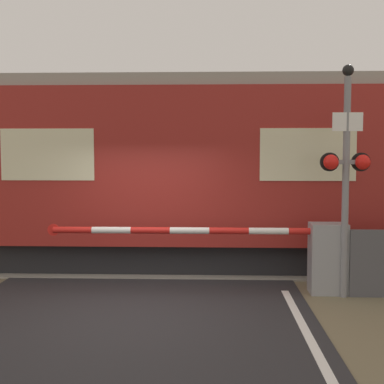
% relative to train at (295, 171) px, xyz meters
% --- Properties ---
extents(ground_plane, '(80.00, 80.00, 0.00)m').
position_rel_train_xyz_m(ground_plane, '(-2.86, -3.34, -1.94)').
color(ground_plane, '#6B6047').
extents(track_bed, '(36.00, 3.20, 0.13)m').
position_rel_train_xyz_m(track_bed, '(-2.86, 0.00, -1.92)').
color(track_bed, gray).
rests_on(track_bed, ground_plane).
extents(train, '(17.20, 3.06, 3.79)m').
position_rel_train_xyz_m(train, '(0.00, 0.00, 0.00)').
color(train, black).
rests_on(train, ground_plane).
extents(crossing_barrier, '(5.00, 0.44, 1.17)m').
position_rel_train_xyz_m(crossing_barrier, '(-0.15, -2.37, -1.28)').
color(crossing_barrier, gray).
rests_on(crossing_barrier, ground_plane).
extents(signal_post, '(0.80, 0.26, 3.72)m').
position_rel_train_xyz_m(signal_post, '(0.41, -2.61, 0.16)').
color(signal_post, gray).
rests_on(signal_post, ground_plane).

